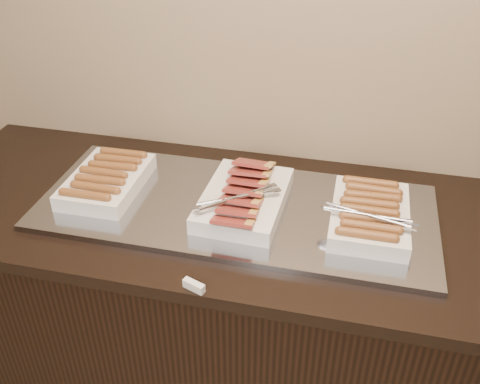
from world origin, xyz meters
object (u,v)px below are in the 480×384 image
dish_left (107,180)px  dish_right (370,214)px  warming_tray (235,208)px  counter (236,313)px  dish_center (244,198)px

dish_left → dish_right: dish_right is taller
warming_tray → dish_left: size_ratio=3.73×
warming_tray → dish_left: (-0.42, 0.00, 0.04)m
warming_tray → dish_right: bearing=-0.7°
counter → dish_left: dish_left is taller
warming_tray → dish_left: bearing=180.0°
dish_center → warming_tray: bearing=173.4°
counter → dish_left: size_ratio=6.40×
dish_right → counter: bearing=179.2°
counter → warming_tray: bearing=180.0°
counter → dish_center: (0.03, -0.00, 0.50)m
warming_tray → dish_center: bearing=-8.7°
dish_left → dish_center: 0.45m
dish_left → dish_center: bearing=-1.0°
dish_center → dish_right: (0.37, -0.00, 0.00)m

